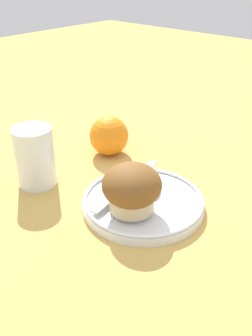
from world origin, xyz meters
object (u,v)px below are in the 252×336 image
at_px(butter_knife, 127,184).
at_px(juice_glass, 35,157).
at_px(muffin, 132,188).
at_px(orange_fruit, 109,136).

xyz_separation_m(butter_knife, juice_glass, (-0.08, 0.15, 0.03)).
height_order(muffin, orange_fruit, muffin).
bearing_deg(muffin, juice_glass, 99.72).
xyz_separation_m(muffin, juice_glass, (-0.03, 0.20, -0.00)).
relative_size(muffin, orange_fruit, 1.14).
relative_size(orange_fruit, juice_glass, 0.74).
distance_m(muffin, orange_fruit, 0.24).
bearing_deg(orange_fruit, juice_glass, 175.26).
bearing_deg(orange_fruit, butter_knife, -124.62).
height_order(orange_fruit, juice_glass, juice_glass).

